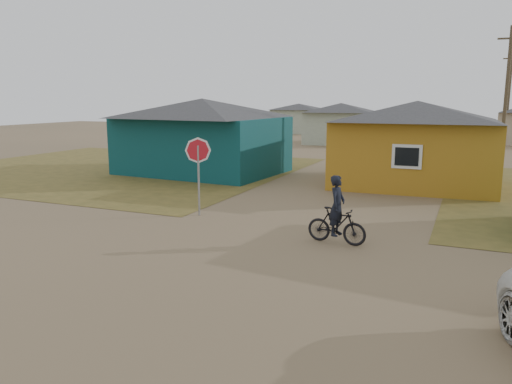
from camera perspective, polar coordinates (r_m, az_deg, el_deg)
ground at (r=12.00m, az=-2.22°, el=-8.85°), size 120.00×120.00×0.00m
grass_nw at (r=30.19m, az=-15.65°, el=2.65°), size 20.00×18.00×0.00m
house_teal at (r=27.29m, az=-6.11°, el=6.50°), size 8.93×7.08×4.00m
house_yellow at (r=24.39m, az=17.75°, el=5.45°), size 7.72×6.76×3.90m
house_pale_west at (r=45.57m, az=9.64°, el=7.81°), size 7.04×6.15×3.60m
house_pale_north at (r=59.33m, az=4.88°, el=8.45°), size 6.28×5.81×3.40m
utility_pole_near at (r=32.23m, az=26.67°, el=9.79°), size 1.40×0.20×8.00m
utility_pole_far at (r=48.26m, az=26.92°, el=9.69°), size 1.40×0.20×8.00m
stop_sign at (r=17.14m, az=-6.62°, el=3.78°), size 0.88×0.16×2.71m
cyclist at (r=14.07m, az=9.21°, el=-3.06°), size 1.75×0.66×1.93m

